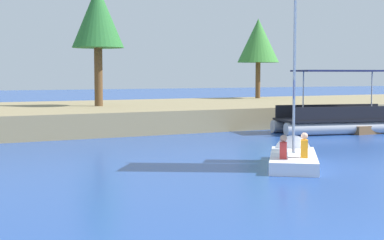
{
  "coord_description": "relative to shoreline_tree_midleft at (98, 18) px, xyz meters",
  "views": [
    {
      "loc": [
        -7.42,
        -5.0,
        2.75
      ],
      "look_at": [
        1.57,
        12.58,
        1.2
      ],
      "focal_mm": 54.24,
      "sensor_mm": 36.0,
      "label": 1
    }
  ],
  "objects": [
    {
      "name": "shore_bank",
      "position": [
        -2.18,
        0.52,
        -5.2
      ],
      "size": [
        80.0,
        12.42,
        1.08
      ],
      "primitive_type": "cube",
      "color": "#897A56",
      "rests_on": "ground"
    },
    {
      "name": "shoreline_tree_midleft",
      "position": [
        0.0,
        0.0,
        0.0
      ],
      "size": [
        2.73,
        2.73,
        6.37
      ],
      "color": "brown",
      "rests_on": "shore_bank"
    },
    {
      "name": "shoreline_tree_centre",
      "position": [
        13.21,
        4.7,
        -0.63
      ],
      "size": [
        2.92,
        2.92,
        5.58
      ],
      "color": "brown",
      "rests_on": "shore_bank"
    },
    {
      "name": "wooden_dock",
      "position": [
        9.77,
        -7.53,
        -5.54
      ],
      "size": [
        1.43,
        4.67,
        0.39
      ],
      "primitive_type": "cube",
      "color": "brown",
      "rests_on": "ground"
    },
    {
      "name": "sailboat",
      "position": [
        1.36,
        -15.16,
        -5.31
      ],
      "size": [
        3.5,
        4.11,
        5.77
      ],
      "rotation": [
        0.0,
        0.0,
        0.94
      ],
      "color": "white",
      "rests_on": "ground"
    },
    {
      "name": "pontoon_boat",
      "position": [
        8.92,
        -8.55,
        -5.06
      ],
      "size": [
        6.25,
        3.44,
        2.97
      ],
      "rotation": [
        0.0,
        0.0,
        -0.23
      ],
      "color": "#B2B2B7",
      "rests_on": "ground"
    }
  ]
}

